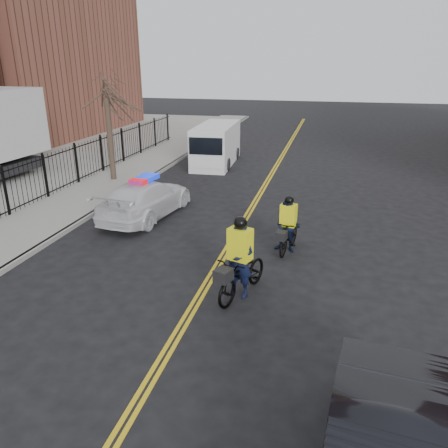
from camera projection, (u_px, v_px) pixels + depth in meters
ground at (200, 296)px, 11.50m from camera, size 120.00×120.00×0.00m
center_line_left at (252, 204)px, 18.79m from camera, size 0.10×60.00×0.01m
center_line_right at (256, 204)px, 18.75m from camera, size 0.10×60.00×0.01m
sidewalk at (96, 191)px, 20.42m from camera, size 3.00×60.00×0.15m
curb at (125, 193)px, 20.09m from camera, size 0.20×60.00×0.15m
iron_fence at (65, 170)px, 20.43m from camera, size 0.12×28.00×2.00m
warehouse_far at (15, 45)px, 35.99m from camera, size 14.00×18.00×14.00m
street_tree at (108, 111)px, 21.05m from camera, size 3.20×3.20×4.80m
police_cruiser at (146, 198)px, 17.14m from camera, size 2.57×5.17×1.60m
cargo_van at (216, 145)px, 25.61m from camera, size 2.36×5.60×2.30m
cyclist_near at (240, 269)px, 11.29m from camera, size 1.46×2.37×2.20m
cyclist_far at (287, 230)px, 13.95m from camera, size 0.94×1.91×1.87m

